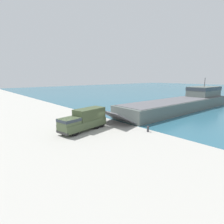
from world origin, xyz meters
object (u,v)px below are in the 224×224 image
at_px(cargo_crate, 67,131).
at_px(mooring_bollard, 148,129).
at_px(soldier_on_ramp, 78,121).
at_px(moored_boat_a, 198,94).
at_px(landing_craft, 185,101).
at_px(military_truck, 84,120).

bearing_deg(cargo_crate, mooring_bollard, 51.72).
bearing_deg(soldier_on_ramp, moored_boat_a, -110.72).
height_order(landing_craft, mooring_bollard, landing_craft).
height_order(mooring_bollard, cargo_crate, mooring_bollard).
relative_size(mooring_bollard, cargo_crate, 1.33).
bearing_deg(soldier_on_ramp, cargo_crate, 96.64).
bearing_deg(soldier_on_ramp, landing_craft, -125.25).
bearing_deg(moored_boat_a, mooring_bollard, 107.43).
bearing_deg(military_truck, moored_boat_a, 179.04).
relative_size(moored_boat_a, cargo_crate, 12.15).
xyz_separation_m(moored_boat_a, cargo_crate, (9.33, -66.20, -0.37)).
xyz_separation_m(moored_boat_a, mooring_bollard, (16.54, -57.08, -0.16)).
xyz_separation_m(landing_craft, soldier_on_ramp, (-3.88, -28.07, -0.86)).
relative_size(soldier_on_ramp, cargo_crate, 2.59).
height_order(military_truck, cargo_crate, military_truck).
bearing_deg(cargo_crate, moored_boat_a, 98.03).
height_order(military_truck, moored_boat_a, military_truck).
bearing_deg(mooring_bollard, military_truck, -136.35).
height_order(landing_craft, military_truck, landing_craft).
bearing_deg(landing_craft, mooring_bollard, -73.62).
xyz_separation_m(soldier_on_ramp, moored_boat_a, (-7.41, 63.35, -0.36)).
bearing_deg(mooring_bollard, landing_craft, 103.54).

